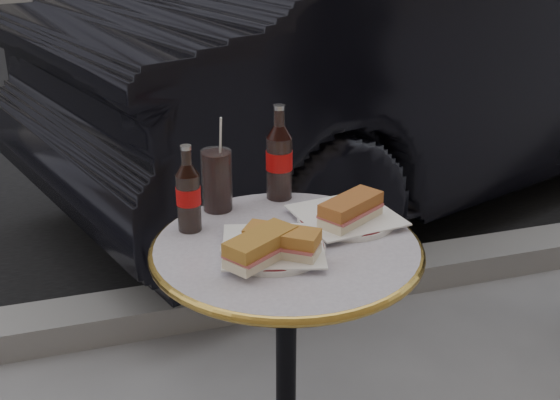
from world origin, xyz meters
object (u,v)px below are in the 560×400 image
object	(u,v)px
bistro_table	(286,376)
plate_right	(346,218)
cola_bottle_left	(188,188)
parked_car	(443,49)
cola_bottle_right	(279,152)
plate_left	(273,249)
cola_glass	(217,180)

from	to	relation	value
bistro_table	plate_right	size ratio (longest dim) A/B	3.06
plate_right	cola_bottle_left	distance (m)	0.39
cola_bottle_left	parked_car	xyz separation A→B (m)	(1.71, 1.84, -0.13)
cola_bottle_right	bistro_table	bearing A→B (deg)	-103.70
cola_bottle_right	parked_car	size ratio (longest dim) A/B	0.06
parked_car	cola_bottle_left	bearing A→B (deg)	118.34
bistro_table	plate_left	xyz separation A→B (m)	(-0.04, -0.03, 0.37)
bistro_table	cola_bottle_right	distance (m)	0.56
parked_car	cola_bottle_right	bearing A→B (deg)	121.04
plate_right	cola_bottle_left	xyz separation A→B (m)	(-0.37, 0.06, 0.10)
plate_right	cola_glass	size ratio (longest dim) A/B	1.53
cola_bottle_right	cola_glass	distance (m)	0.18
cola_bottle_left	parked_car	distance (m)	2.51
plate_left	plate_right	world-z (taller)	same
cola_bottle_right	cola_glass	world-z (taller)	cola_bottle_right
cola_glass	parked_car	world-z (taller)	parked_car
bistro_table	plate_left	bearing A→B (deg)	-145.76
bistro_table	parked_car	distance (m)	2.51
cola_bottle_left	plate_left	bearing A→B (deg)	-47.46
cola_bottle_left	cola_bottle_right	world-z (taller)	cola_bottle_right
cola_bottle_left	cola_bottle_right	size ratio (longest dim) A/B	0.84
cola_bottle_left	cola_bottle_right	bearing A→B (deg)	25.38
cola_bottle_left	parked_car	size ratio (longest dim) A/B	0.05
cola_bottle_left	cola_glass	xyz separation A→B (m)	(0.09, 0.10, -0.03)
bistro_table	cola_glass	bearing A→B (deg)	114.21
cola_glass	parked_car	bearing A→B (deg)	47.06
plate_right	cola_bottle_right	size ratio (longest dim) A/B	0.96
plate_right	parked_car	xyz separation A→B (m)	(1.34, 1.90, -0.03)
bistro_table	cola_bottle_left	xyz separation A→B (m)	(-0.19, 0.14, 0.47)
cola_bottle_left	plate_right	bearing A→B (deg)	-9.88
cola_bottle_right	parked_car	world-z (taller)	parked_car
plate_right	bistro_table	bearing A→B (deg)	-156.73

